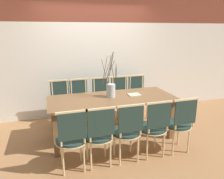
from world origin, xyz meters
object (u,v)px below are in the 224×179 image
object	(u,v)px
book_stack	(134,95)
dining_table	(112,103)
chair_far_center	(102,98)
chair_near_center	(127,130)
vase_centerpiece	(111,90)

from	to	relation	value
book_stack	dining_table	bearing A→B (deg)	-176.73
chair_far_center	chair_near_center	bearing A→B (deg)	88.54
chair_near_center	chair_far_center	world-z (taller)	same
vase_centerpiece	book_stack	world-z (taller)	vase_centerpiece
dining_table	book_stack	size ratio (longest dim) A/B	10.43
chair_near_center	chair_far_center	distance (m)	1.60
chair_near_center	book_stack	bearing A→B (deg)	61.41
chair_far_center	book_stack	distance (m)	0.91
chair_far_center	book_stack	bearing A→B (deg)	117.83
dining_table	vase_centerpiece	size ratio (longest dim) A/B	2.81
vase_centerpiece	chair_far_center	bearing A→B (deg)	87.16
dining_table	vase_centerpiece	distance (m)	0.25
dining_table	book_stack	xyz separation A→B (m)	(0.44, 0.03, 0.11)
chair_near_center	book_stack	world-z (taller)	chair_near_center
chair_near_center	chair_far_center	xyz separation A→B (m)	(0.04, 1.60, 0.00)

